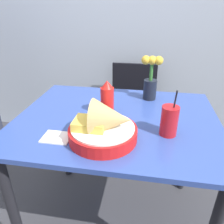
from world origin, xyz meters
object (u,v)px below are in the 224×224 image
object	(u,v)px
chair_far_window	(133,102)
drink_cup	(169,122)
food_basket	(106,127)
flower_vase	(151,79)
ketchup_bottle	(107,98)

from	to	relation	value
chair_far_window	drink_cup	bearing A→B (deg)	-76.57
chair_far_window	food_basket	bearing A→B (deg)	-92.20
drink_cup	food_basket	bearing A→B (deg)	-161.98
food_basket	chair_far_window	bearing A→B (deg)	87.80
chair_far_window	food_basket	world-z (taller)	food_basket
food_basket	flower_vase	bearing A→B (deg)	69.74
ketchup_bottle	drink_cup	xyz separation A→B (m)	(0.31, -0.15, -0.03)
ketchup_bottle	drink_cup	size ratio (longest dim) A/B	0.83
chair_far_window	flower_vase	size ratio (longest dim) A/B	3.08
food_basket	flower_vase	xyz separation A→B (m)	(0.18, 0.48, 0.06)
chair_far_window	food_basket	size ratio (longest dim) A/B	2.74
drink_cup	flower_vase	xyz separation A→B (m)	(-0.09, 0.40, 0.06)
food_basket	drink_cup	world-z (taller)	drink_cup
chair_far_window	drink_cup	xyz separation A→B (m)	(0.23, -0.96, 0.34)
chair_far_window	food_basket	distance (m)	1.10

